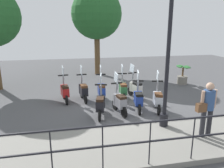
{
  "coord_description": "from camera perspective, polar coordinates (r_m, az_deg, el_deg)",
  "views": [
    {
      "loc": [
        -8.31,
        2.23,
        3.22
      ],
      "look_at": [
        0.2,
        0.5,
        0.9
      ],
      "focal_mm": 35.0,
      "sensor_mm": 36.0,
      "label": 1
    }
  ],
  "objects": [
    {
      "name": "ground_plane",
      "position": [
        9.19,
        3.32,
        -5.58
      ],
      "size": [
        28.0,
        28.0,
        0.0
      ],
      "primitive_type": "plane",
      "color": "#4C4C4F"
    },
    {
      "name": "promenade_walkway",
      "position": [
        6.44,
        10.71,
        -14.56
      ],
      "size": [
        2.2,
        20.0,
        0.15
      ],
      "color": "gray",
      "rests_on": "ground_plane"
    },
    {
      "name": "fence_railing",
      "position": [
        5.23,
        15.52,
        -12.14
      ],
      "size": [
        0.04,
        16.03,
        1.07
      ],
      "color": "black",
      "rests_on": "promenade_walkway"
    },
    {
      "name": "lamp_post_near",
      "position": [
        6.66,
        14.3,
        5.31
      ],
      "size": [
        0.26,
        0.9,
        4.51
      ],
      "color": "black",
      "rests_on": "promenade_walkway"
    },
    {
      "name": "pedestrian_with_bag",
      "position": [
        6.63,
        23.67,
        -5.21
      ],
      "size": [
        0.35,
        0.64,
        1.59
      ],
      "rotation": [
        0.0,
        0.0,
        0.09
      ],
      "color": "#28282D",
      "rests_on": "promenade_walkway"
    },
    {
      "name": "tree_distant",
      "position": [
        14.75,
        -4.05,
        17.71
      ],
      "size": [
        3.25,
        3.25,
        5.59
      ],
      "color": "brown",
      "rests_on": "ground_plane"
    },
    {
      "name": "potted_palm",
      "position": [
        13.04,
        17.93,
        1.93
      ],
      "size": [
        1.06,
        0.66,
        1.05
      ],
      "color": "slate",
      "rests_on": "ground_plane"
    },
    {
      "name": "scooter_near_0",
      "position": [
        8.63,
        11.85,
        -3.87
      ],
      "size": [
        1.21,
        0.52,
        1.54
      ],
      "rotation": [
        0.0,
        0.0,
        -0.26
      ],
      "color": "black",
      "rests_on": "ground_plane"
    },
    {
      "name": "scooter_near_1",
      "position": [
        8.54,
        6.89,
        -3.86
      ],
      "size": [
        1.22,
        0.49,
        1.54
      ],
      "rotation": [
        0.0,
        0.0,
        -0.2
      ],
      "color": "black",
      "rests_on": "ground_plane"
    },
    {
      "name": "scooter_near_2",
      "position": [
        8.19,
        1.98,
        -4.58
      ],
      "size": [
        1.22,
        0.48,
        1.54
      ],
      "rotation": [
        0.0,
        0.0,
        0.19
      ],
      "color": "black",
      "rests_on": "ground_plane"
    },
    {
      "name": "scooter_near_3",
      "position": [
        7.95,
        -3.02,
        -5.2
      ],
      "size": [
        1.22,
        0.51,
        1.54
      ],
      "rotation": [
        0.0,
        0.0,
        -0.23
      ],
      "color": "black",
      "rests_on": "ground_plane"
    },
    {
      "name": "scooter_far_0",
      "position": [
        10.02,
        6.14,
        -1.0
      ],
      "size": [
        1.21,
        0.53,
        1.54
      ],
      "rotation": [
        0.0,
        0.0,
        0.27
      ],
      "color": "black",
      "rests_on": "ground_plane"
    },
    {
      "name": "scooter_far_1",
      "position": [
        9.78,
        2.86,
        -1.32
      ],
      "size": [
        1.23,
        0.44,
        1.54
      ],
      "rotation": [
        0.0,
        0.0,
        -0.1
      ],
      "color": "black",
      "rests_on": "ground_plane"
    },
    {
      "name": "scooter_far_2",
      "position": [
        9.63,
        -2.77,
        -1.58
      ],
      "size": [
        1.23,
        0.44,
        1.54
      ],
      "rotation": [
        0.0,
        0.0,
        -0.06
      ],
      "color": "black",
      "rests_on": "ground_plane"
    },
    {
      "name": "scooter_far_3",
      "position": [
        9.68,
        -7.5,
        -1.61
      ],
      "size": [
        1.23,
        0.45,
        1.54
      ],
      "rotation": [
        0.0,
        0.0,
        0.13
      ],
      "color": "black",
      "rests_on": "ground_plane"
    },
    {
      "name": "scooter_far_4",
      "position": [
        9.68,
        -12.21,
        -1.83
      ],
      "size": [
        1.23,
        0.46,
        1.54
      ],
      "rotation": [
        0.0,
        0.0,
        0.15
      ],
      "color": "black",
      "rests_on": "ground_plane"
    }
  ]
}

